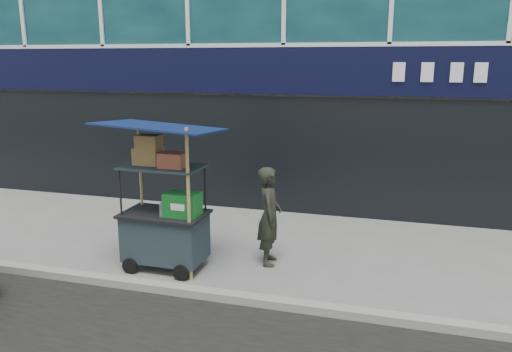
% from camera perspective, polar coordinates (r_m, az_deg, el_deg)
% --- Properties ---
extents(ground, '(80.00, 80.00, 0.00)m').
position_cam_1_polar(ground, '(7.07, -4.30, -13.11)').
color(ground, slate).
rests_on(ground, ground).
extents(curb, '(80.00, 0.18, 0.12)m').
position_cam_1_polar(curb, '(6.88, -4.90, -13.36)').
color(curb, gray).
rests_on(curb, ground).
extents(vendor_cart, '(1.71, 1.23, 2.28)m').
position_cam_1_polar(vendor_cart, '(7.65, -10.31, -4.76)').
color(vendor_cart, black).
rests_on(vendor_cart, ground).
extents(vendor_man, '(0.47, 0.62, 1.55)m').
position_cam_1_polar(vendor_man, '(7.71, 1.55, -4.59)').
color(vendor_man, black).
rests_on(vendor_man, ground).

